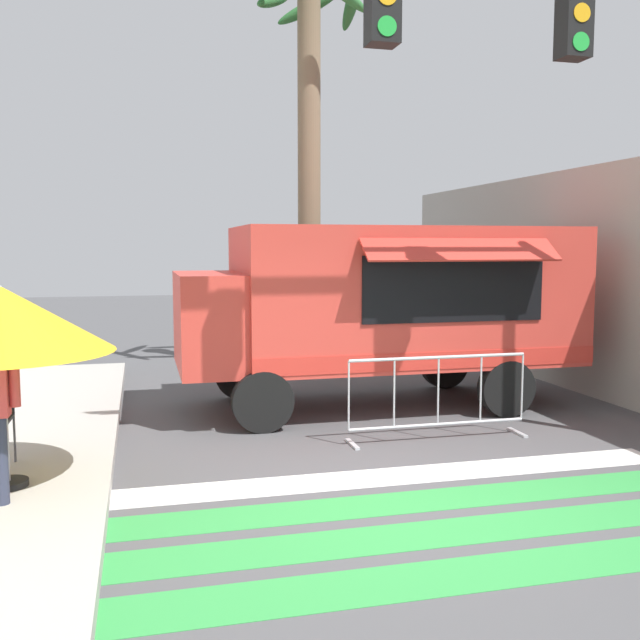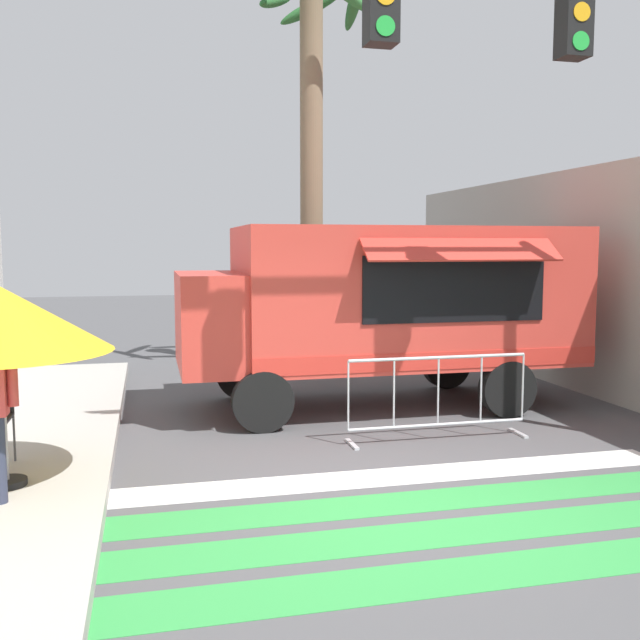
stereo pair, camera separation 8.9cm
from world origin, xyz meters
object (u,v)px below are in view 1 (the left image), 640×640
at_px(barricade_front, 438,398).
at_px(palm_tree, 309,121).
at_px(traffic_signal_pole, 573,84).
at_px(patio_umbrella, 1,320).
at_px(food_truck, 375,301).

distance_m(barricade_front, palm_tree, 6.55).
height_order(traffic_signal_pole, barricade_front, traffic_signal_pole).
bearing_deg(palm_tree, barricade_front, -84.47).
height_order(patio_umbrella, palm_tree, palm_tree).
relative_size(food_truck, palm_tree, 0.78).
bearing_deg(patio_umbrella, food_truck, 33.63).
distance_m(food_truck, traffic_signal_pole, 4.17).
bearing_deg(barricade_front, traffic_signal_pole, -43.07).
bearing_deg(traffic_signal_pole, barricade_front, 136.93).
xyz_separation_m(food_truck, barricade_front, (0.18, -1.98, -1.08)).
relative_size(traffic_signal_pole, barricade_front, 2.45).
height_order(food_truck, patio_umbrella, food_truck).
bearing_deg(food_truck, patio_umbrella, -146.37).
bearing_deg(palm_tree, patio_umbrella, -125.54).
bearing_deg(palm_tree, traffic_signal_pole, -75.35).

